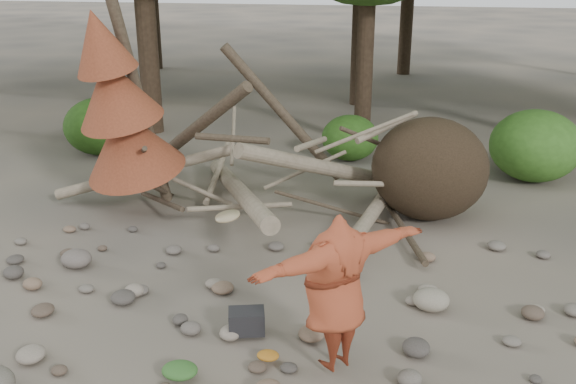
# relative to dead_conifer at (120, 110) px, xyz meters

# --- Properties ---
(ground) EXTENTS (120.00, 120.00, 0.00)m
(ground) POSITION_rel_dead_conifer_xyz_m (3.12, -3.37, -2.11)
(ground) COLOR #514C44
(ground) RESTS_ON ground
(deadfall_pile) EXTENTS (8.55, 5.24, 3.30)m
(deadfall_pile) POSITION_rel_dead_conifer_xyz_m (5.13, 0.87, -1.16)
(deadfall_pile) COLOR #332619
(deadfall_pile) RESTS_ON ground
(dead_conifer) EXTENTS (2.06, 2.16, 4.35)m
(dead_conifer) POSITION_rel_dead_conifer_xyz_m (0.00, 0.00, 0.00)
(dead_conifer) COLOR #4C3F30
(dead_conifer) RESTS_ON ground
(bush_left) EXTENTS (1.80, 1.80, 1.44)m
(bush_left) POSITION_rel_dead_conifer_xyz_m (-2.38, 3.83, -1.39)
(bush_left) COLOR #254C14
(bush_left) RESTS_ON ground
(bush_mid) EXTENTS (1.40, 1.40, 1.12)m
(bush_mid) POSITION_rel_dead_conifer_xyz_m (3.92, 4.43, -1.55)
(bush_mid) COLOR #30601B
(bush_mid) RESTS_ON ground
(bush_right) EXTENTS (2.00, 2.00, 1.60)m
(bush_right) POSITION_rel_dead_conifer_xyz_m (8.12, 3.63, -1.31)
(bush_right) COLOR #3C7223
(bush_right) RESTS_ON ground
(frisbee_thrower) EXTENTS (2.61, 2.17, 1.99)m
(frisbee_thrower) POSITION_rel_dead_conifer_xyz_m (4.48, -4.25, -1.03)
(frisbee_thrower) COLOR #9B3E23
(frisbee_thrower) RESTS_ON ground
(backpack) EXTENTS (0.54, 0.43, 0.32)m
(backpack) POSITION_rel_dead_conifer_xyz_m (3.26, -3.71, -1.95)
(backpack) COLOR black
(backpack) RESTS_ON ground
(cloth_green) EXTENTS (0.44, 0.37, 0.17)m
(cloth_green) POSITION_rel_dead_conifer_xyz_m (2.69, -4.78, -2.03)
(cloth_green) COLOR #2F5F26
(cloth_green) RESTS_ON ground
(cloth_orange) EXTENTS (0.28, 0.23, 0.10)m
(cloth_orange) POSITION_rel_dead_conifer_xyz_m (3.66, -4.26, -2.06)
(cloth_orange) COLOR #A2641B
(cloth_orange) RESTS_ON ground
(boulder_mid_right) EXTENTS (0.52, 0.47, 0.31)m
(boulder_mid_right) POSITION_rel_dead_conifer_xyz_m (5.70, -2.59, -1.95)
(boulder_mid_right) COLOR gray
(boulder_mid_right) RESTS_ON ground
(boulder_mid_left) EXTENTS (0.50, 0.45, 0.30)m
(boulder_mid_left) POSITION_rel_dead_conifer_xyz_m (0.04, -2.24, -1.96)
(boulder_mid_left) COLOR #665D56
(boulder_mid_left) RESTS_ON ground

